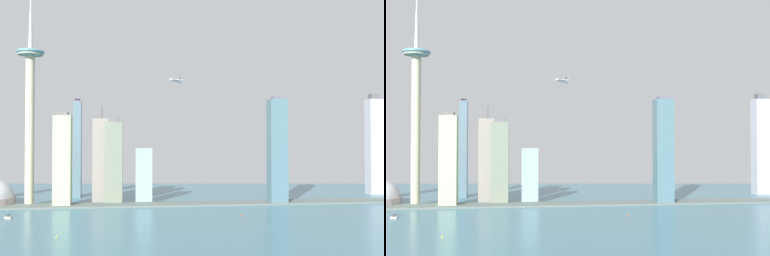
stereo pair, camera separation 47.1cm
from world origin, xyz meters
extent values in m
cube|color=#596661|center=(0.00, 469.97, 1.39)|extent=(893.25, 43.08, 2.77)
cylinder|color=#C1B894|center=(-229.41, 491.23, 114.65)|extent=(13.20, 13.20, 229.30)
ellipsoid|color=#5B8C9B|center=(-229.41, 491.23, 229.30)|extent=(41.41, 41.41, 11.05)
torus|color=#C1B894|center=(-229.41, 491.23, 225.43)|extent=(37.40, 37.40, 2.21)
cone|color=silver|center=(-229.41, 491.23, 282.97)|extent=(6.60, 6.60, 96.31)
cube|color=slate|center=(-170.82, 575.85, 81.20)|extent=(13.12, 15.60, 162.39)
cube|color=#5F506D|center=(-170.82, 575.85, 164.47)|extent=(7.87, 9.36, 4.15)
cube|color=#8CA4B3|center=(-59.54, 498.36, 42.27)|extent=(25.36, 16.77, 84.54)
cube|color=#B0AFBB|center=(353.88, 561.88, 85.00)|extent=(26.42, 22.92, 170.01)
cube|color=#4F5157|center=(353.88, 561.88, 174.80)|extent=(15.85, 13.75, 9.58)
cube|color=gray|center=(-126.02, 518.42, 65.37)|extent=(26.32, 22.09, 130.73)
cylinder|color=#4C4C51|center=(-126.02, 518.42, 140.70)|extent=(1.60, 1.60, 19.94)
cube|color=slate|center=(143.19, 465.55, 79.74)|extent=(26.44, 26.27, 159.48)
cube|color=#60556B|center=(143.19, 465.55, 161.49)|extent=(15.86, 15.76, 4.03)
cube|color=slate|center=(-105.27, 490.16, 62.31)|extent=(26.68, 14.45, 124.62)
cube|color=#5C595F|center=(-105.27, 490.16, 128.07)|extent=(16.01, 8.67, 6.90)
cube|color=#A8BC8E|center=(-178.52, 472.58, 66.64)|extent=(25.52, 17.90, 133.29)
cube|color=#635B5D|center=(-178.52, 472.58, 136.11)|extent=(15.31, 10.74, 5.64)
cube|color=beige|center=(-229.31, 380.72, 1.04)|extent=(8.72, 4.73, 2.08)
cube|color=#34363C|center=(-229.31, 380.72, 3.55)|extent=(4.01, 2.61, 2.93)
cylinder|color=silver|center=(-229.31, 380.72, 7.66)|extent=(0.24, 0.24, 5.30)
cone|color=yellow|center=(-149.28, 260.07, 1.42)|extent=(1.76, 1.76, 2.85)
cone|color=#E54C19|center=(65.67, 368.40, 1.21)|extent=(1.80, 1.80, 2.42)
cylinder|color=silver|center=(-11.18, 475.40, 187.11)|extent=(20.51, 29.51, 3.60)
sphere|color=silver|center=(-19.92, 461.61, 187.11)|extent=(3.60, 3.60, 3.60)
cube|color=silver|center=(-11.18, 475.40, 188.73)|extent=(27.20, 19.21, 0.50)
cube|color=silver|center=(-3.84, 486.98, 187.65)|extent=(10.25, 7.88, 0.40)
cube|color=#2D333D|center=(-3.84, 486.98, 191.41)|extent=(1.89, 2.58, 5.00)
camera|label=1|loc=(-67.53, -206.81, 99.48)|focal=42.32mm
camera|label=2|loc=(-67.06, -206.87, 99.48)|focal=42.32mm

